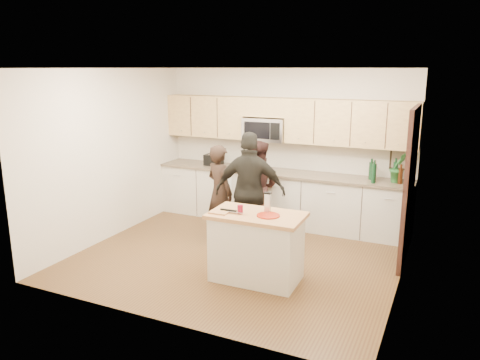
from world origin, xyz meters
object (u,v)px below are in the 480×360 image
at_px(island, 256,247).
at_px(toaster, 214,160).
at_px(woman_center, 257,186).
at_px(woman_right, 250,192).
at_px(woman_left, 220,192).

bearing_deg(island, toaster, 127.73).
relative_size(island, toaster, 3.68).
relative_size(woman_center, woman_right, 0.87).
height_order(toaster, woman_right, woman_right).
bearing_deg(woman_left, woman_right, -173.22).
relative_size(toaster, woman_left, 0.22).
bearing_deg(woman_left, toaster, -30.22).
distance_m(toaster, woman_center, 1.25).
distance_m(island, toaster, 2.97).
bearing_deg(toaster, woman_left, -57.72).
bearing_deg(toaster, island, -51.25).
bearing_deg(woman_left, woman_center, -101.97).
distance_m(island, woman_left, 1.70).
bearing_deg(toaster, woman_right, -44.83).
bearing_deg(island, woman_right, 116.88).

